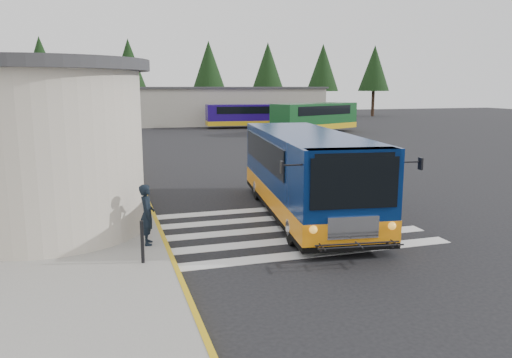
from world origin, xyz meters
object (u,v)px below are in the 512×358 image
object	(u,v)px
transit_bus	(305,176)
far_bus_a	(245,115)
pedestrian_a	(147,214)
pedestrian_b	(57,213)
bollard	(142,242)
far_bus_b	(315,116)

from	to	relation	value
transit_bus	far_bus_a	xyz separation A→B (m)	(7.90, 34.88, 0.04)
far_bus_a	pedestrian_a	bearing A→B (deg)	165.54
pedestrian_a	far_bus_a	distance (m)	39.24
transit_bus	pedestrian_a	size ratio (longest dim) A/B	6.26
pedestrian_b	bollard	xyz separation A→B (m)	(2.02, -2.42, -0.25)
transit_bus	pedestrian_b	bearing A→B (deg)	-164.38
bollard	transit_bus	bearing A→B (deg)	32.10
bollard	far_bus_a	bearing A→B (deg)	70.68
bollard	far_bus_b	size ratio (longest dim) A/B	0.11
pedestrian_b	far_bus_a	xyz separation A→B (m)	(15.47, 35.94, 0.45)
pedestrian_b	transit_bus	bearing A→B (deg)	100.58
far_bus_b	pedestrian_b	bearing A→B (deg)	120.92
far_bus_a	far_bus_b	size ratio (longest dim) A/B	0.88
pedestrian_b	pedestrian_a	bearing A→B (deg)	68.52
pedestrian_a	bollard	size ratio (longest dim) A/B	1.57
bollard	far_bus_a	xyz separation A→B (m)	(13.45, 38.36, 0.69)
far_bus_a	bollard	bearing A→B (deg)	165.88
far_bus_b	bollard	bearing A→B (deg)	125.79
pedestrian_a	far_bus_b	distance (m)	34.55
bollard	far_bus_a	size ratio (longest dim) A/B	0.12
transit_bus	pedestrian_a	world-z (taller)	transit_bus
pedestrian_a	pedestrian_b	bearing A→B (deg)	70.08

